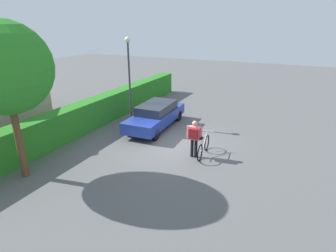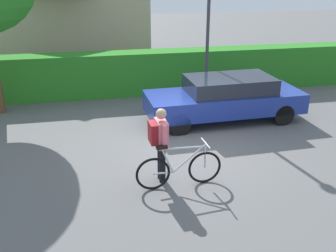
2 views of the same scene
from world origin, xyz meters
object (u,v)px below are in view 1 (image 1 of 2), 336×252
object	(u,v)px
tree_kerbside	(4,68)
fire_hydrant	(150,108)
street_lamp	(129,70)
person_rider	(194,136)
bicycle	(204,147)
parked_car_near	(156,115)

from	to	relation	value
tree_kerbside	fire_hydrant	world-z (taller)	tree_kerbside
street_lamp	tree_kerbside	distance (m)	6.43
person_rider	street_lamp	bearing A→B (deg)	62.67
person_rider	bicycle	bearing A→B (deg)	-42.65
person_rider	fire_hydrant	bearing A→B (deg)	45.77
person_rider	street_lamp	world-z (taller)	street_lamp
parked_car_near	person_rider	size ratio (longest dim) A/B	2.85
person_rider	street_lamp	xyz separation A→B (m)	(2.31, 4.47, 1.99)
person_rider	street_lamp	distance (m)	5.40
parked_car_near	bicycle	bearing A→B (deg)	-122.43
fire_hydrant	person_rider	bearing A→B (deg)	-134.23
person_rider	street_lamp	size ratio (longest dim) A/B	0.34
person_rider	parked_car_near	bearing A→B (deg)	50.93
street_lamp	tree_kerbside	bearing A→B (deg)	175.02
bicycle	person_rider	distance (m)	0.73
tree_kerbside	fire_hydrant	xyz separation A→B (m)	(8.32, -0.60, -3.47)
bicycle	fire_hydrant	world-z (taller)	bicycle
bicycle	tree_kerbside	distance (m)	7.72
tree_kerbside	person_rider	bearing A→B (deg)	-51.25
bicycle	fire_hydrant	distance (m)	6.17
parked_car_near	bicycle	size ratio (longest dim) A/B	2.53
parked_car_near	fire_hydrant	bearing A→B (deg)	36.96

